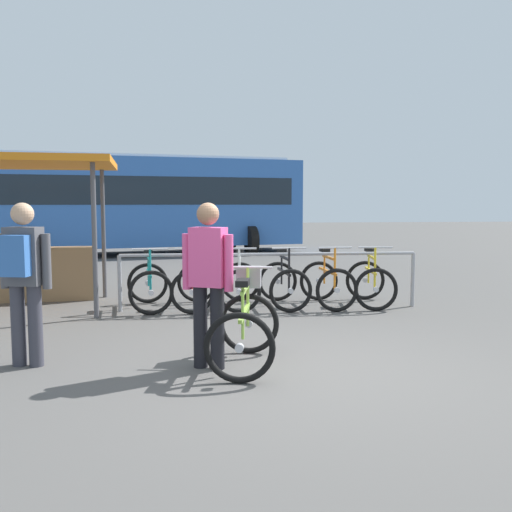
# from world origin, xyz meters

# --- Properties ---
(ground_plane) EXTENTS (80.00, 80.00, 0.00)m
(ground_plane) POSITION_xyz_m (0.00, 0.00, 0.00)
(ground_plane) COLOR #514F4C
(bike_rack_rail) EXTENTS (4.61, 0.23, 0.88)m
(bike_rack_rail) POSITION_xyz_m (0.18, 3.20, 0.70)
(bike_rack_rail) COLOR #99999E
(bike_rack_rail) RESTS_ON ground
(racked_bike_teal) EXTENTS (0.77, 1.15, 0.97)m
(racked_bike_teal) POSITION_xyz_m (-1.67, 3.45, 0.37)
(racked_bike_teal) COLOR black
(racked_bike_teal) RESTS_ON ground
(racked_bike_red) EXTENTS (0.76, 1.15, 0.97)m
(racked_bike_red) POSITION_xyz_m (-0.97, 3.43, 0.37)
(racked_bike_red) COLOR black
(racked_bike_red) RESTS_ON ground
(racked_bike_white) EXTENTS (0.79, 1.19, 0.98)m
(racked_bike_white) POSITION_xyz_m (-0.27, 3.40, 0.37)
(racked_bike_white) COLOR black
(racked_bike_white) RESTS_ON ground
(racked_bike_black) EXTENTS (0.68, 1.11, 0.97)m
(racked_bike_black) POSITION_xyz_m (0.43, 3.37, 0.37)
(racked_bike_black) COLOR black
(racked_bike_black) RESTS_ON ground
(racked_bike_orange) EXTENTS (0.69, 1.11, 0.97)m
(racked_bike_orange) POSITION_xyz_m (1.13, 3.35, 0.37)
(racked_bike_orange) COLOR black
(racked_bike_orange) RESTS_ON ground
(racked_bike_yellow) EXTENTS (0.83, 1.18, 0.97)m
(racked_bike_yellow) POSITION_xyz_m (1.83, 3.32, 0.37)
(racked_bike_yellow) COLOR black
(racked_bike_yellow) RESTS_ON ground
(featured_bicycle) EXTENTS (0.86, 1.24, 0.97)m
(featured_bicycle) POSITION_xyz_m (-0.53, 0.29, 0.45)
(featured_bicycle) COLOR black
(featured_bicycle) RESTS_ON ground
(person_with_featured_bike) EXTENTS (0.49, 0.32, 1.64)m
(person_with_featured_bike) POSITION_xyz_m (-0.90, 0.22, 0.91)
(person_with_featured_bike) COLOR black
(person_with_featured_bike) RESTS_ON ground
(pedestrian_with_backpack) EXTENTS (0.52, 0.39, 1.64)m
(pedestrian_with_backpack) POSITION_xyz_m (-2.71, 0.51, 0.94)
(pedestrian_with_backpack) COLOR #383842
(pedestrian_with_backpack) RESTS_ON ground
(bus_distant) EXTENTS (10.29, 4.58, 3.08)m
(bus_distant) POSITION_xyz_m (-2.42, 12.88, 1.74)
(bus_distant) COLOR #3366B7
(bus_distant) RESTS_ON ground
(market_stall) EXTENTS (3.25, 2.51, 2.30)m
(market_stall) POSITION_xyz_m (-3.76, 3.99, 1.39)
(market_stall) COLOR #4C4C51
(market_stall) RESTS_ON ground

